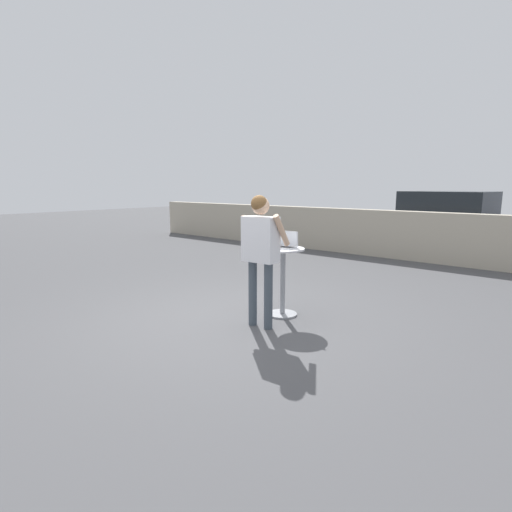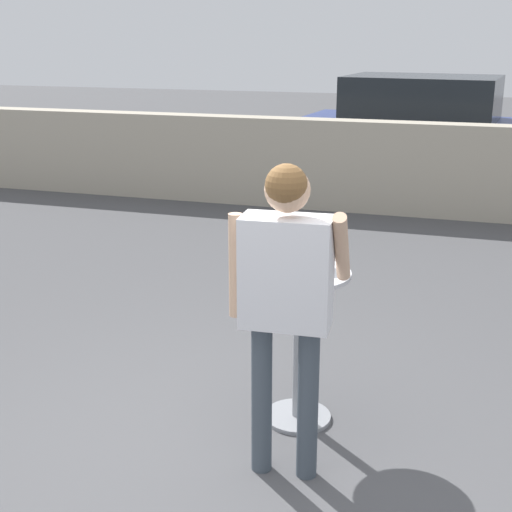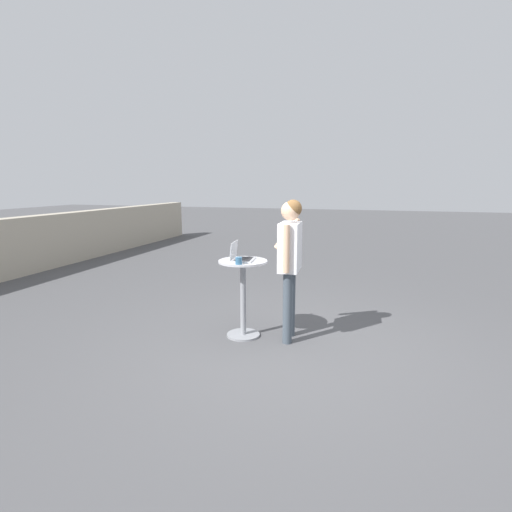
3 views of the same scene
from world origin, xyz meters
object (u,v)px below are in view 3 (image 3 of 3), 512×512
Objects in this scene: cafe_table at (243,289)px; coffee_mug at (239,261)px; standing_person at (290,252)px; laptop at (240,256)px.

cafe_table is 8.87× the size of coffee_mug.
cafe_table is at bearing 96.12° from standing_person.
standing_person reaches higher than cafe_table.
coffee_mug is 0.06× the size of standing_person.
cafe_table is 0.57× the size of standing_person.
cafe_table is 0.74m from standing_person.
standing_person is (0.07, -0.59, 0.08)m from laptop.
laptop is 0.22× the size of standing_person.
standing_person is (0.30, -0.53, 0.08)m from coffee_mug.
laptop is (-0.01, 0.03, 0.41)m from cafe_table.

